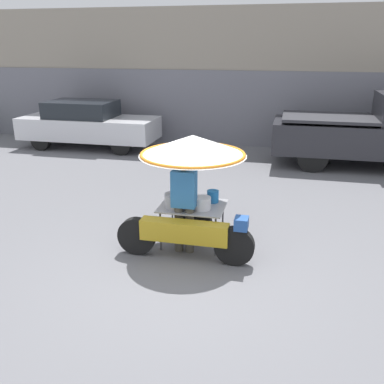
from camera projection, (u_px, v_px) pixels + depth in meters
name	position (u px, v px, depth m)	size (l,w,h in m)	color
ground_plane	(186.00, 268.00, 6.44)	(36.00, 36.00, 0.00)	slate
shopfront_building	(253.00, 77.00, 14.35)	(28.00, 2.06, 4.31)	gray
vendor_motorcycle_cart	(192.00, 166.00, 6.71)	(2.17, 1.71, 1.85)	black
vendor_person	(184.00, 200.00, 6.68)	(0.38, 0.22, 1.57)	#4C473D
parked_car	(88.00, 124.00, 13.69)	(4.36, 1.65, 1.49)	black
pickup_truck	(382.00, 133.00, 11.31)	(5.36, 1.81, 1.99)	black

